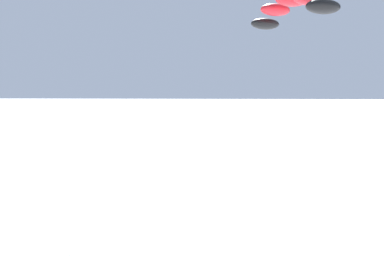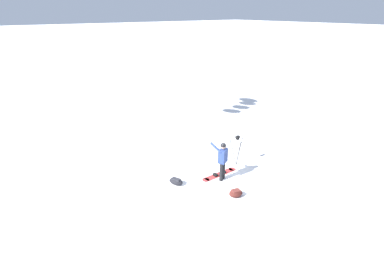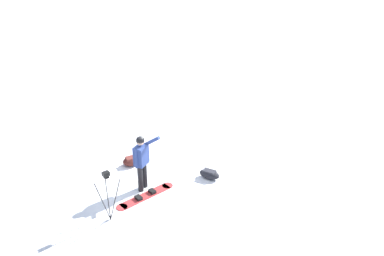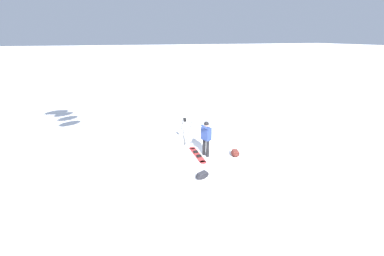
% 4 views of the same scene
% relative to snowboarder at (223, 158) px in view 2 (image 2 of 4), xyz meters
% --- Properties ---
extents(ground_plane, '(300.00, 300.00, 0.00)m').
position_rel_snowboarder_xyz_m(ground_plane, '(-0.22, -0.13, -0.96)').
color(ground_plane, white).
extents(snowboarder, '(0.59, 0.64, 1.62)m').
position_rel_snowboarder_xyz_m(snowboarder, '(0.00, 0.00, 0.00)').
color(snowboarder, black).
rests_on(snowboarder, ground_plane).
extents(snowboard, '(0.30, 1.76, 0.10)m').
position_rel_snowboarder_xyz_m(snowboard, '(-0.33, 0.16, -0.94)').
color(snowboard, '#B23333').
rests_on(snowboard, ground_plane).
extents(gear_bag_large, '(0.67, 0.52, 0.25)m').
position_rel_snowboarder_xyz_m(gear_bag_large, '(-0.79, -1.71, -0.83)').
color(gear_bag_large, black).
rests_on(gear_bag_large, ground_plane).
extents(camera_tripod, '(0.58, 0.57, 1.37)m').
position_rel_snowboarder_xyz_m(camera_tripod, '(-0.55, 1.35, 0.02)').
color(camera_tripod, '#262628').
rests_on(camera_tripod, ground_plane).
extents(gear_bag_small, '(0.49, 0.59, 0.27)m').
position_rel_snowboarder_xyz_m(gear_bag_small, '(1.23, -0.43, -0.82)').
color(gear_bag_small, '#4C1E19').
rests_on(gear_bag_small, ground_plane).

